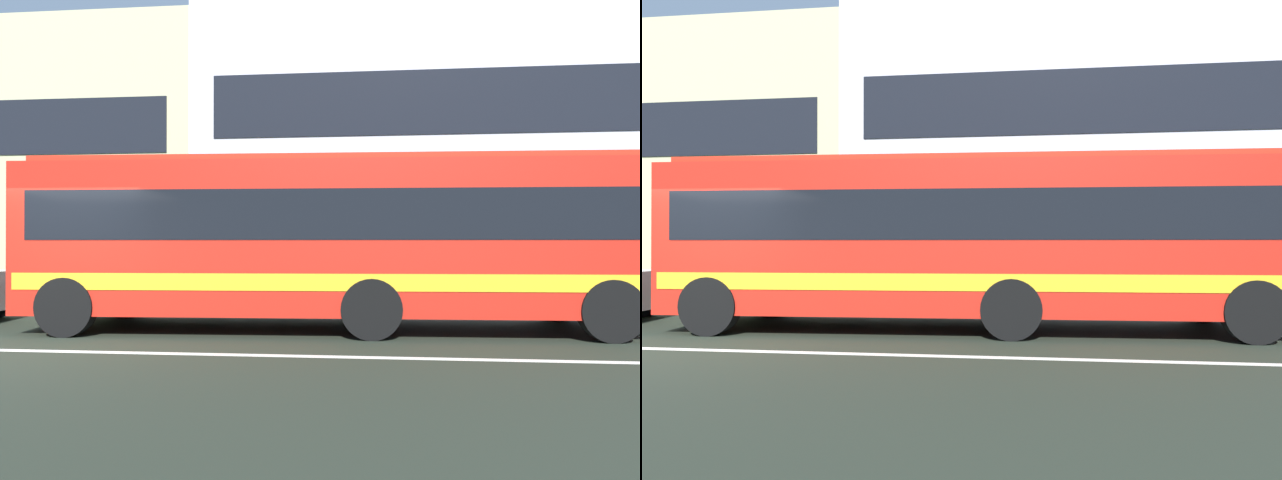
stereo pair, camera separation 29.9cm
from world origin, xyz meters
TOP-DOWN VIEW (x-y plane):
  - ground_plane at (0.00, 0.00)m, footprint 160.00×160.00m
  - lane_centre_line at (0.00, 0.00)m, footprint 60.00×0.16m
  - hedge_row_far at (-3.01, 6.53)m, footprint 14.64×1.10m
  - apartment_block_left at (-11.24, 15.23)m, footprint 19.79×8.11m
  - apartment_block_right at (10.01, 15.23)m, footprint 22.72×8.11m
  - transit_bus at (4.37, 2.58)m, footprint 11.01×3.01m

SIDE VIEW (x-z plane):
  - ground_plane at x=0.00m, z-range 0.00..0.00m
  - lane_centre_line at x=0.00m, z-range 0.00..0.01m
  - hedge_row_far at x=-3.01m, z-range 0.00..0.77m
  - transit_bus at x=4.37m, z-range 0.16..3.24m
  - apartment_block_left at x=-11.24m, z-range 0.00..9.95m
  - apartment_block_right at x=10.01m, z-range 0.00..10.91m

